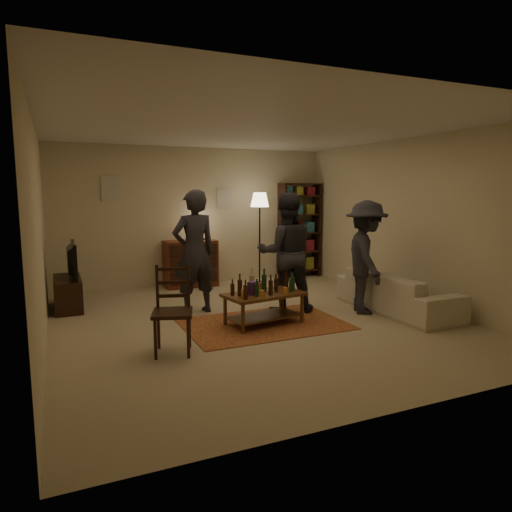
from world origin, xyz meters
TOP-DOWN VIEW (x-y plane):
  - floor at (0.00, 0.00)m, footprint 6.00×6.00m
  - room_shell at (-0.65, 2.98)m, footprint 6.00×6.00m
  - rug at (0.02, -0.21)m, footprint 2.20×1.50m
  - coffee_table at (0.02, -0.21)m, footprint 1.17×0.76m
  - dining_chair at (-1.39, -0.78)m, footprint 0.56×0.56m
  - tv_stand at (-2.44, 1.80)m, footprint 0.40×1.00m
  - dresser at (-0.19, 2.71)m, footprint 1.00×0.50m
  - bookshelf at (2.25, 2.78)m, footprint 0.90×0.34m
  - floor_lamp at (1.14, 2.40)m, footprint 0.36×0.36m
  - sofa at (2.20, -0.40)m, footprint 0.81×2.08m
  - person_left at (-0.68, 0.78)m, footprint 0.74×0.54m
  - person_right at (0.63, 0.31)m, footprint 1.06×0.94m
  - person_by_sofa at (1.70, -0.26)m, footprint 1.01×1.26m

SIDE VIEW (x-z plane):
  - floor at x=0.00m, z-range 0.00..0.00m
  - rug at x=0.02m, z-range 0.00..0.01m
  - sofa at x=2.20m, z-range 0.00..0.61m
  - tv_stand at x=-2.44m, z-range -0.14..0.91m
  - coffee_table at x=0.02m, z-range 0.01..0.79m
  - dresser at x=-0.19m, z-range -0.20..1.16m
  - dining_chair at x=-1.39m, z-range 0.03..1.05m
  - person_by_sofa at x=1.70m, z-range 0.00..1.71m
  - person_right at x=0.63m, z-range 0.00..1.82m
  - person_left at x=-0.68m, z-range 0.00..1.87m
  - bookshelf at x=2.25m, z-range 0.03..2.04m
  - floor_lamp at x=1.14m, z-range 0.64..2.46m
  - room_shell at x=-0.65m, z-range -1.19..4.81m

